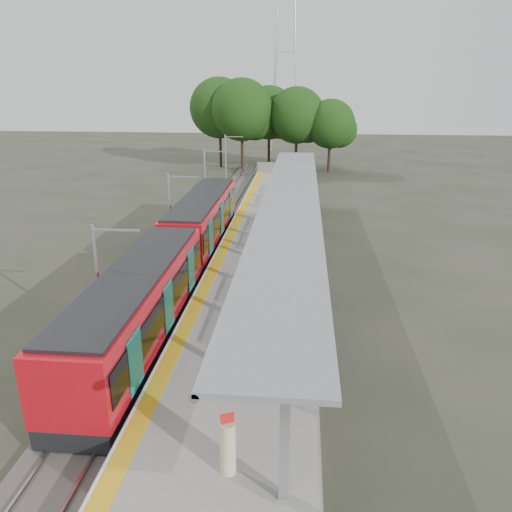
{
  "coord_description": "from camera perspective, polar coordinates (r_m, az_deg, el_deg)",
  "views": [
    {
      "loc": [
        2.24,
        -11.92,
        10.98
      ],
      "look_at": [
        -0.07,
        12.56,
        2.3
      ],
      "focal_mm": 35.0,
      "sensor_mm": 36.0,
      "label": 1
    }
  ],
  "objects": [
    {
      "name": "platform",
      "position": [
        33.67,
        1.3,
        1.3
      ],
      "size": [
        6.0,
        50.0,
        1.0
      ],
      "primitive_type": "cube",
      "color": "gray",
      "rests_on": "ground"
    },
    {
      "name": "info_pillar_near",
      "position": [
        14.15,
        -3.22,
        -21.0
      ],
      "size": [
        0.42,
        0.42,
        1.86
      ],
      "rotation": [
        0.0,
        0.0,
        0.41
      ],
      "color": "beige",
      "rests_on": "platform"
    },
    {
      "name": "tree_cluster",
      "position": [
        65.92,
        0.68,
        16.07
      ],
      "size": [
        21.07,
        12.19,
        11.48
      ],
      "color": "#382316",
      "rests_on": "ground"
    },
    {
      "name": "tactile_strip",
      "position": [
        33.78,
        -3.02,
        2.25
      ],
      "size": [
        0.6,
        50.0,
        0.02
      ],
      "primitive_type": "cube",
      "color": "gold",
      "rests_on": "platform"
    },
    {
      "name": "litter_bin",
      "position": [
        33.08,
        3.94,
        2.75
      ],
      "size": [
        0.55,
        0.55,
        1.01
      ],
      "primitive_type": "cylinder",
      "rotation": [
        0.0,
        0.0,
        -0.12
      ],
      "color": "#9EA0A5",
      "rests_on": "platform"
    },
    {
      "name": "end_fence",
      "position": [
        57.68,
        3.13,
        10.05
      ],
      "size": [
        6.0,
        0.1,
        1.2
      ],
      "primitive_type": "cube",
      "color": "#9EA0A5",
      "rests_on": "platform"
    },
    {
      "name": "canopy",
      "position": [
        28.92,
        4.0,
        5.83
      ],
      "size": [
        3.27,
        38.0,
        3.66
      ],
      "color": "#9EA0A5",
      "rests_on": "platform"
    },
    {
      "name": "info_pillar_far",
      "position": [
        30.09,
        1.79,
        1.6
      ],
      "size": [
        0.4,
        0.4,
        1.76
      ],
      "rotation": [
        0.0,
        0.0,
        0.0
      ],
      "color": "beige",
      "rests_on": "platform"
    },
    {
      "name": "ground",
      "position": [
        16.36,
        -4.22,
        -22.78
      ],
      "size": [
        200.0,
        200.0,
        0.0
      ],
      "primitive_type": "plane",
      "color": "#474438",
      "rests_on": "ground"
    },
    {
      "name": "bench_mid",
      "position": [
        30.14,
        4.37,
        1.13
      ],
      "size": [
        0.97,
        1.56,
        1.02
      ],
      "rotation": [
        0.0,
        0.0,
        0.36
      ],
      "color": "#0F164E",
      "rests_on": "platform"
    },
    {
      "name": "trackbed",
      "position": [
        34.38,
        -6.21,
        0.91
      ],
      "size": [
        3.0,
        70.0,
        0.24
      ],
      "primitive_type": "cube",
      "color": "#59544C",
      "rests_on": "ground"
    },
    {
      "name": "catenary_masts",
      "position": [
        33.05,
        -9.65,
        5.04
      ],
      "size": [
        2.08,
        48.16,
        5.4
      ],
      "color": "#9EA0A5",
      "rests_on": "ground"
    },
    {
      "name": "pylon",
      "position": [
        85.36,
        3.5,
        24.8
      ],
      "size": [
        8.0,
        4.0,
        38.0
      ],
      "primitive_type": null,
      "color": "#9EA0A5",
      "rests_on": "ground"
    },
    {
      "name": "bench_far",
      "position": [
        42.16,
        5.68,
        6.33
      ],
      "size": [
        0.8,
        1.4,
        0.92
      ],
      "rotation": [
        0.0,
        0.0,
        -0.31
      ],
      "color": "#0F164E",
      "rests_on": "platform"
    },
    {
      "name": "bench_near",
      "position": [
        23.39,
        3.04,
        -4.44
      ],
      "size": [
        0.96,
        1.5,
        0.99
      ],
      "rotation": [
        0.0,
        0.0,
        -0.38
      ],
      "color": "#0F164E",
      "rests_on": "platform"
    },
    {
      "name": "train",
      "position": [
        27.79,
        -8.95,
        0.46
      ],
      "size": [
        2.74,
        27.6,
        3.62
      ],
      "color": "black",
      "rests_on": "ground"
    }
  ]
}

